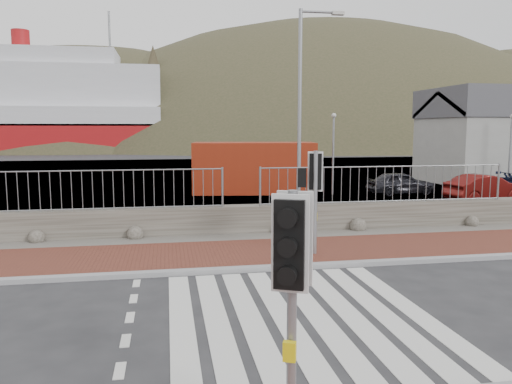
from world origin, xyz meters
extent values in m
plane|color=#28282B|center=(0.00, 0.00, 0.00)|extent=(220.00, 220.00, 0.00)
cube|color=brown|center=(0.00, 4.50, 0.04)|extent=(40.00, 3.00, 0.08)
cube|color=gray|center=(0.00, 3.00, 0.05)|extent=(40.00, 0.25, 0.12)
cube|color=silver|center=(-2.10, 0.00, 0.01)|extent=(0.42, 5.60, 0.01)
cube|color=silver|center=(-1.50, 0.00, 0.01)|extent=(0.42, 5.60, 0.01)
cube|color=silver|center=(-0.90, 0.00, 0.01)|extent=(0.42, 5.60, 0.01)
cube|color=silver|center=(-0.30, 0.00, 0.01)|extent=(0.42, 5.60, 0.01)
cube|color=silver|center=(0.30, 0.00, 0.01)|extent=(0.42, 5.60, 0.01)
cube|color=silver|center=(0.90, 0.00, 0.01)|extent=(0.42, 5.60, 0.01)
cube|color=silver|center=(1.50, 0.00, 0.01)|extent=(0.42, 5.60, 0.01)
cube|color=silver|center=(2.10, 0.00, 0.01)|extent=(0.42, 5.60, 0.01)
cube|color=#59544C|center=(0.00, 6.50, 0.03)|extent=(40.00, 1.50, 0.06)
cube|color=#4C483E|center=(0.00, 7.30, 0.45)|extent=(40.00, 0.60, 0.90)
cylinder|color=gray|center=(-4.80, 7.15, 2.10)|extent=(8.40, 0.04, 0.04)
cylinder|color=gray|center=(-0.60, 7.15, 1.50)|extent=(0.07, 0.07, 1.20)
cylinder|color=gray|center=(4.80, 7.15, 2.10)|extent=(8.40, 0.04, 0.04)
cylinder|color=gray|center=(0.60, 7.15, 1.50)|extent=(0.07, 0.07, 1.20)
cylinder|color=gray|center=(9.00, 7.15, 1.50)|extent=(0.07, 0.07, 1.20)
cube|color=#4C4C4F|center=(0.00, 27.90, 0.00)|extent=(120.00, 40.00, 0.50)
cube|color=#3F4C54|center=(0.00, 62.90, 0.00)|extent=(220.00, 50.00, 0.05)
cube|color=silver|center=(-18.00, 67.90, 9.00)|extent=(30.00, 12.00, 6.00)
cube|color=silver|center=(-18.00, 67.90, 13.00)|extent=(18.00, 10.00, 2.50)
cylinder|color=maroon|center=(-22.00, 67.90, 15.50)|extent=(2.40, 2.40, 3.00)
cylinder|color=gray|center=(-10.00, 67.90, 17.00)|extent=(0.30, 0.30, 6.00)
ellipsoid|color=#343721|center=(-15.00, 87.90, -20.00)|extent=(106.40, 68.40, 76.00)
ellipsoid|color=#343721|center=(30.00, 87.90, -26.00)|extent=(140.00, 90.00, 100.00)
cylinder|color=gray|center=(-1.02, -3.33, 1.35)|extent=(0.11, 0.11, 2.71)
cube|color=#D9C10C|center=(-1.02, -3.33, 1.01)|extent=(0.16, 0.13, 0.21)
cube|color=black|center=(-1.02, -3.33, 2.17)|extent=(0.45, 0.37, 1.01)
sphere|color=#0CE53F|center=(-1.02, -3.33, 1.88)|extent=(0.14, 0.14, 0.14)
cylinder|color=gray|center=(1.48, 4.07, 1.39)|extent=(0.11, 0.11, 2.78)
cube|color=#D9C10C|center=(1.48, 4.07, 1.04)|extent=(0.15, 0.11, 0.22)
cube|color=black|center=(1.48, 4.07, 2.23)|extent=(0.44, 0.32, 1.04)
sphere|color=#0CE53F|center=(1.48, 4.07, 1.93)|extent=(0.15, 0.15, 0.15)
cube|color=black|center=(1.14, 4.15, 2.08)|extent=(0.25, 0.21, 0.50)
cylinder|color=gray|center=(2.12, 8.10, 3.62)|extent=(0.13, 0.13, 7.24)
cylinder|color=gray|center=(2.75, 8.08, 7.14)|extent=(1.27, 0.12, 0.08)
cube|color=beige|center=(3.39, 8.06, 7.13)|extent=(0.41, 0.21, 0.11)
cube|color=maroon|center=(2.22, 17.55, 1.32)|extent=(6.62, 3.49, 2.63)
imported|color=black|center=(9.46, 15.39, 0.58)|extent=(3.48, 1.51, 1.17)
imported|color=#5A0F0C|center=(12.20, 12.45, 0.62)|extent=(3.93, 1.88, 1.24)
camera|label=1|loc=(-2.29, -8.27, 3.33)|focal=35.00mm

